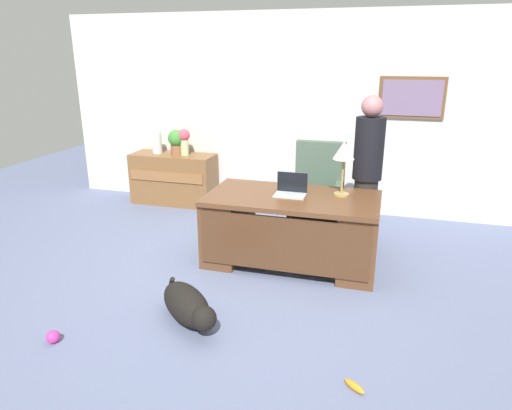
{
  "coord_description": "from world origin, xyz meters",
  "views": [
    {
      "loc": [
        1.22,
        -3.79,
        2.17
      ],
      "look_at": [
        0.05,
        0.3,
        0.75
      ],
      "focal_mm": 32.24,
      "sensor_mm": 36.0,
      "label": 1
    }
  ],
  "objects_px": {
    "laptop": "(291,189)",
    "desk_lamp": "(344,154)",
    "vase_empty": "(157,143)",
    "credenza": "(174,179)",
    "dog_toy_bone": "(354,386)",
    "armchair": "(317,195)",
    "potted_plant": "(176,141)",
    "person_standing": "(367,173)",
    "dog_toy_ball": "(53,337)",
    "dog_lying": "(188,306)",
    "desk": "(291,228)",
    "vase_with_flowers": "(184,140)"
  },
  "relations": [
    {
      "from": "credenza",
      "to": "desk",
      "type": "bearing_deg",
      "value": -36.73
    },
    {
      "from": "credenza",
      "to": "dog_toy_bone",
      "type": "xyz_separation_m",
      "value": [
        2.95,
        -3.4,
        -0.35
      ]
    },
    {
      "from": "desk_lamp",
      "to": "potted_plant",
      "type": "xyz_separation_m",
      "value": [
        -2.53,
        1.4,
        -0.25
      ]
    },
    {
      "from": "desk_lamp",
      "to": "dog_toy_ball",
      "type": "height_order",
      "value": "desk_lamp"
    },
    {
      "from": "desk",
      "to": "laptop",
      "type": "distance_m",
      "value": 0.4
    },
    {
      "from": "laptop",
      "to": "dog_toy_ball",
      "type": "distance_m",
      "value": 2.59
    },
    {
      "from": "armchair",
      "to": "person_standing",
      "type": "relative_size",
      "value": 0.65
    },
    {
      "from": "laptop",
      "to": "desk_lamp",
      "type": "bearing_deg",
      "value": 12.64
    },
    {
      "from": "armchair",
      "to": "dog_toy_ball",
      "type": "bearing_deg",
      "value": -119.59
    },
    {
      "from": "credenza",
      "to": "desk_lamp",
      "type": "relative_size",
      "value": 2.17
    },
    {
      "from": "credenza",
      "to": "desk_lamp",
      "type": "xyz_separation_m",
      "value": [
        2.61,
        -1.4,
        0.82
      ]
    },
    {
      "from": "person_standing",
      "to": "dog_toy_ball",
      "type": "distance_m",
      "value": 3.48
    },
    {
      "from": "dog_toy_bone",
      "to": "armchair",
      "type": "bearing_deg",
      "value": 104.34
    },
    {
      "from": "potted_plant",
      "to": "laptop",
      "type": "bearing_deg",
      "value": -36.9
    },
    {
      "from": "vase_empty",
      "to": "desk_lamp",
      "type": "bearing_deg",
      "value": -26.21
    },
    {
      "from": "person_standing",
      "to": "laptop",
      "type": "xyz_separation_m",
      "value": [
        -0.74,
        -0.56,
        -0.1
      ]
    },
    {
      "from": "dog_lying",
      "to": "vase_with_flowers",
      "type": "distance_m",
      "value": 3.34
    },
    {
      "from": "credenza",
      "to": "person_standing",
      "type": "relative_size",
      "value": 0.71
    },
    {
      "from": "dog_lying",
      "to": "dog_toy_ball",
      "type": "height_order",
      "value": "dog_lying"
    },
    {
      "from": "armchair",
      "to": "laptop",
      "type": "relative_size",
      "value": 3.56
    },
    {
      "from": "desk",
      "to": "person_standing",
      "type": "distance_m",
      "value": 1.07
    },
    {
      "from": "armchair",
      "to": "laptop",
      "type": "xyz_separation_m",
      "value": [
        -0.16,
        -0.85,
        0.3
      ]
    },
    {
      "from": "desk_lamp",
      "to": "vase_empty",
      "type": "bearing_deg",
      "value": 153.79
    },
    {
      "from": "desk_lamp",
      "to": "laptop",
      "type": "bearing_deg",
      "value": -167.36
    },
    {
      "from": "armchair",
      "to": "dog_toy_bone",
      "type": "height_order",
      "value": "armchair"
    },
    {
      "from": "credenza",
      "to": "dog_lying",
      "type": "relative_size",
      "value": 1.76
    },
    {
      "from": "credenza",
      "to": "vase_empty",
      "type": "height_order",
      "value": "vase_empty"
    },
    {
      "from": "desk_lamp",
      "to": "vase_empty",
      "type": "height_order",
      "value": "desk_lamp"
    },
    {
      "from": "vase_with_flowers",
      "to": "dog_toy_ball",
      "type": "bearing_deg",
      "value": -82.94
    },
    {
      "from": "dog_lying",
      "to": "desk_lamp",
      "type": "distance_m",
      "value": 2.15
    },
    {
      "from": "desk_lamp",
      "to": "dog_toy_bone",
      "type": "bearing_deg",
      "value": -80.29
    },
    {
      "from": "vase_empty",
      "to": "potted_plant",
      "type": "relative_size",
      "value": 0.89
    },
    {
      "from": "vase_with_flowers",
      "to": "potted_plant",
      "type": "distance_m",
      "value": 0.13
    },
    {
      "from": "dog_lying",
      "to": "dog_toy_bone",
      "type": "relative_size",
      "value": 4.09
    },
    {
      "from": "person_standing",
      "to": "dog_toy_bone",
      "type": "relative_size",
      "value": 10.14
    },
    {
      "from": "armchair",
      "to": "vase_empty",
      "type": "bearing_deg",
      "value": 164.94
    },
    {
      "from": "armchair",
      "to": "vase_empty",
      "type": "height_order",
      "value": "armchair"
    },
    {
      "from": "armchair",
      "to": "desk_lamp",
      "type": "bearing_deg",
      "value": -64.07
    },
    {
      "from": "desk_lamp",
      "to": "dog_toy_bone",
      "type": "relative_size",
      "value": 3.31
    },
    {
      "from": "credenza",
      "to": "dog_toy_ball",
      "type": "xyz_separation_m",
      "value": [
        0.64,
        -3.51,
        -0.32
      ]
    },
    {
      "from": "desk",
      "to": "person_standing",
      "type": "xyz_separation_m",
      "value": [
        0.71,
        0.62,
        0.5
      ]
    },
    {
      "from": "dog_toy_ball",
      "to": "dog_toy_bone",
      "type": "distance_m",
      "value": 2.32
    },
    {
      "from": "person_standing",
      "to": "dog_lying",
      "type": "bearing_deg",
      "value": -123.08
    },
    {
      "from": "potted_plant",
      "to": "dog_toy_ball",
      "type": "bearing_deg",
      "value": -80.95
    },
    {
      "from": "dog_toy_bone",
      "to": "vase_empty",
      "type": "bearing_deg",
      "value": 133.17
    },
    {
      "from": "person_standing",
      "to": "vase_with_flowers",
      "type": "xyz_separation_m",
      "value": [
        -2.63,
        0.96,
        0.06
      ]
    },
    {
      "from": "vase_empty",
      "to": "dog_toy_bone",
      "type": "distance_m",
      "value": 4.74
    },
    {
      "from": "laptop",
      "to": "dog_toy_bone",
      "type": "bearing_deg",
      "value": -65.63
    },
    {
      "from": "credenza",
      "to": "dog_toy_bone",
      "type": "relative_size",
      "value": 7.19
    },
    {
      "from": "desk",
      "to": "dog_toy_ball",
      "type": "bearing_deg",
      "value": -127.61
    }
  ]
}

